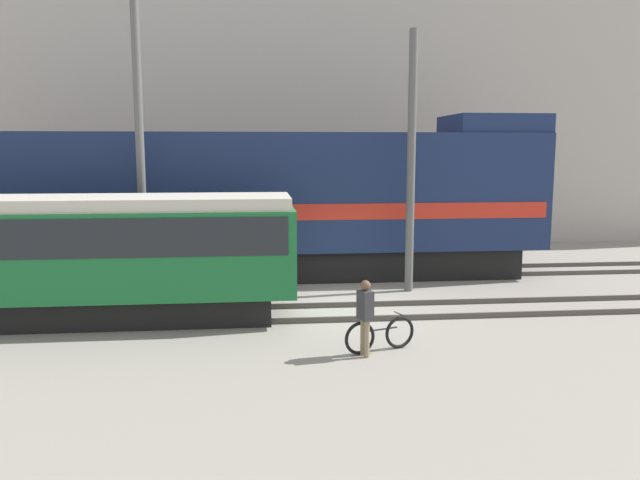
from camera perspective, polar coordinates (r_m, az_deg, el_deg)
ground_plane at (r=17.06m, az=1.62°, el=-6.01°), size 120.00×120.00×0.00m
track_near at (r=16.16m, az=2.05°, el=-6.57°), size 60.00×1.50×0.14m
track_far at (r=20.96m, az=0.18°, el=-3.10°), size 60.00×1.51×0.14m
building_backdrop at (r=30.05m, az=-1.75°, el=13.18°), size 49.90×6.00×13.54m
freight_locomotive at (r=20.52m, az=-7.64°, el=3.39°), size 20.36×3.04×5.33m
streetcar at (r=16.19m, az=-20.52°, el=-0.94°), size 10.08×2.54×3.09m
bicycle at (r=13.29m, az=5.51°, el=-8.64°), size 1.60×0.68×0.76m
person at (r=12.79m, az=4.15°, el=-6.47°), size 0.33×0.41×1.59m
utility_pole_left at (r=18.24m, az=-16.12°, el=7.61°), size 0.24×0.24×8.20m
utility_pole_center at (r=18.52m, az=8.33°, el=6.95°), size 0.25×0.25×7.61m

